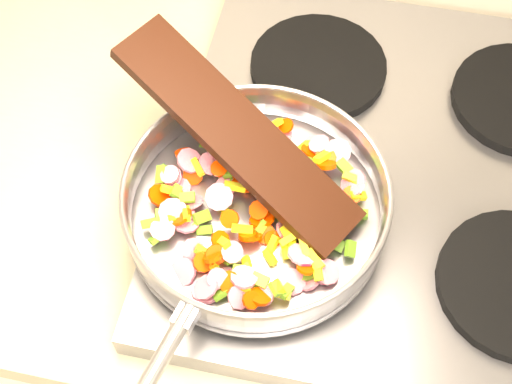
# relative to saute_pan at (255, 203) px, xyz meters

# --- Properties ---
(cooktop) EXTENTS (0.60, 0.60, 0.04)m
(cooktop) POSITION_rel_saute_pan_xyz_m (0.17, 0.12, -0.07)
(cooktop) COLOR #939399
(cooktop) RESTS_ON counter_top
(grate_fl) EXTENTS (0.19, 0.19, 0.02)m
(grate_fl) POSITION_rel_saute_pan_xyz_m (0.03, -0.02, -0.04)
(grate_fl) COLOR black
(grate_fl) RESTS_ON cooktop
(grate_bl) EXTENTS (0.19, 0.19, 0.02)m
(grate_bl) POSITION_rel_saute_pan_xyz_m (0.03, 0.26, -0.04)
(grate_bl) COLOR black
(grate_bl) RESTS_ON cooktop
(saute_pan) EXTENTS (0.35, 0.51, 0.06)m
(saute_pan) POSITION_rel_saute_pan_xyz_m (0.00, 0.00, 0.00)
(saute_pan) COLOR #9E9EA5
(saute_pan) RESTS_ON grate_fl
(vegetable_heap) EXTENTS (0.26, 0.28, 0.05)m
(vegetable_heap) POSITION_rel_saute_pan_xyz_m (-0.00, -0.00, -0.01)
(vegetable_heap) COLOR #C4133F
(vegetable_heap) RESTS_ON saute_pan
(wooden_spatula) EXTENTS (0.33, 0.23, 0.12)m
(wooden_spatula) POSITION_rel_saute_pan_xyz_m (-0.03, 0.06, 0.04)
(wooden_spatula) COLOR black
(wooden_spatula) RESTS_ON saute_pan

